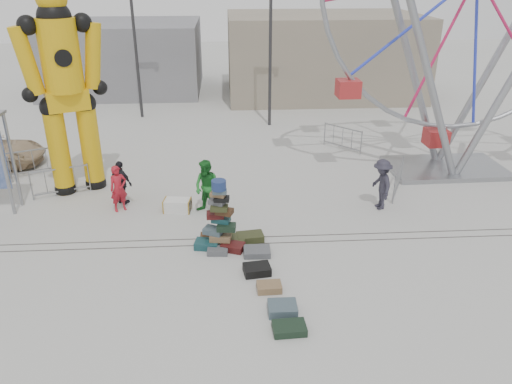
{
  "coord_description": "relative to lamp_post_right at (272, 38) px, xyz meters",
  "views": [
    {
      "loc": [
        0.66,
        -12.6,
        7.78
      ],
      "look_at": [
        1.55,
        1.54,
        1.31
      ],
      "focal_mm": 35.0,
      "sensor_mm": 36.0,
      "label": 1
    }
  ],
  "objects": [
    {
      "name": "row_case_5",
      "position": [
        -1.08,
        -16.46,
        -4.38
      ],
      "size": [
        0.8,
        0.56,
        0.2
      ],
      "primitive_type": "cube",
      "rotation": [
        0.0,
        0.0,
        0.05
      ],
      "color": "black",
      "rests_on": "ground"
    },
    {
      "name": "row_case_2",
      "position": [
        -1.67,
        -14.01,
        -4.36
      ],
      "size": [
        0.8,
        0.63,
        0.24
      ],
      "primitive_type": "cube",
      "rotation": [
        0.0,
        0.0,
        0.14
      ],
      "color": "black",
      "rests_on": "ground"
    },
    {
      "name": "crash_test_dummy",
      "position": [
        -7.97,
        -7.92,
        -0.5
      ],
      "size": [
        2.92,
        1.71,
        7.56
      ],
      "rotation": [
        0.0,
        0.0,
        0.43
      ],
      "color": "black",
      "rests_on": "ground"
    },
    {
      "name": "ground",
      "position": [
        -3.09,
        -13.0,
        -4.48
      ],
      "size": [
        90.0,
        90.0,
        0.0
      ],
      "primitive_type": "plane",
      "color": "#9E9E99",
      "rests_on": "ground"
    },
    {
      "name": "lamp_post_left",
      "position": [
        -7.0,
        2.0,
        0.0
      ],
      "size": [
        1.41,
        0.25,
        8.0
      ],
      "color": "#2D2D30",
      "rests_on": "ground"
    },
    {
      "name": "building_left",
      "position": [
        -9.09,
        9.0,
        -2.28
      ],
      "size": [
        10.0,
        8.0,
        4.4
      ],
      "primitive_type": "cube",
      "color": "gray",
      "rests_on": "ground"
    },
    {
      "name": "building_right",
      "position": [
        3.91,
        7.0,
        -1.98
      ],
      "size": [
        12.0,
        8.0,
        5.0
      ],
      "primitive_type": "cube",
      "color": "gray",
      "rests_on": "ground"
    },
    {
      "name": "pedestrian_red",
      "position": [
        -6.15,
        -9.8,
        -3.66
      ],
      "size": [
        0.71,
        0.64,
        1.64
      ],
      "primitive_type": "imported",
      "rotation": [
        0.0,
        0.0,
        0.52
      ],
      "color": "#A61724",
      "rests_on": "ground"
    },
    {
      "name": "ferris_wheel",
      "position": [
        6.64,
        -6.86,
        2.04
      ],
      "size": [
        11.43,
        2.91,
        13.26
      ],
      "rotation": [
        0.0,
        0.0,
        0.02
      ],
      "color": "gray",
      "rests_on": "ground"
    },
    {
      "name": "row_case_0",
      "position": [
        -1.77,
        -12.18,
        -4.37
      ],
      "size": [
        0.88,
        0.62,
        0.22
      ],
      "primitive_type": "cube",
      "rotation": [
        0.0,
        0.0,
        0.13
      ],
      "color": "#363B1D",
      "rests_on": "ground"
    },
    {
      "name": "barricade_dummy_c",
      "position": [
        -8.52,
        -8.42,
        -3.93
      ],
      "size": [
        1.9,
        0.82,
        1.1
      ],
      "primitive_type": null,
      "rotation": [
        0.0,
        0.0,
        0.37
      ],
      "color": "gray",
      "rests_on": "ground"
    },
    {
      "name": "pedestrian_black",
      "position": [
        -6.15,
        -9.25,
        -3.68
      ],
      "size": [
        1.0,
        0.84,
        1.6
      ],
      "primitive_type": "imported",
      "rotation": [
        0.0,
        0.0,
        2.57
      ],
      "color": "black",
      "rests_on": "ground"
    },
    {
      "name": "track_line_near",
      "position": [
        -3.09,
        -12.4,
        -4.48
      ],
      "size": [
        40.0,
        0.04,
        0.01
      ],
      "primitive_type": "cube",
      "color": "#47443F",
      "rests_on": "ground"
    },
    {
      "name": "row_case_3",
      "position": [
        -1.41,
        -14.82,
        -4.38
      ],
      "size": [
        0.66,
        0.47,
        0.2
      ],
      "primitive_type": "cube",
      "rotation": [
        0.0,
        0.0,
        0.04
      ],
      "color": "olive",
      "rests_on": "ground"
    },
    {
      "name": "steamer_trunk",
      "position": [
        -4.17,
        -10.0,
        -4.27
      ],
      "size": [
        0.98,
        0.65,
        0.43
      ],
      "primitive_type": "cube",
      "rotation": [
        0.0,
        0.0,
        -0.14
      ],
      "color": "silver",
      "rests_on": "ground"
    },
    {
      "name": "barricade_wheel_front",
      "position": [
        3.9,
        -8.99,
        -3.93
      ],
      "size": [
        0.96,
        1.84,
        1.1
      ],
      "primitive_type": null,
      "rotation": [
        0.0,
        0.0,
        1.12
      ],
      "color": "gray",
      "rests_on": "ground"
    },
    {
      "name": "barricade_wheel_back",
      "position": [
        2.9,
        -4.11,
        -3.93
      ],
      "size": [
        1.44,
        1.53,
        1.1
      ],
      "primitive_type": null,
      "rotation": [
        0.0,
        0.0,
        -0.82
      ],
      "color": "gray",
      "rests_on": "ground"
    },
    {
      "name": "pedestrian_green",
      "position": [
        -3.12,
        -10.23,
        -3.53
      ],
      "size": [
        1.18,
        1.14,
        1.91
      ],
      "primitive_type": "imported",
      "rotation": [
        0.0,
        0.0,
        -0.64
      ],
      "color": "#1A6B24",
      "rests_on": "ground"
    },
    {
      "name": "barricade_dummy_b",
      "position": [
        -10.2,
        -6.32,
        -3.93
      ],
      "size": [
        1.9,
        0.83,
        1.1
      ],
      "primitive_type": null,
      "rotation": [
        0.0,
        0.0,
        0.38
      ],
      "color": "gray",
      "rests_on": "ground"
    },
    {
      "name": "suitcase_tower",
      "position": [
        -2.67,
        -12.46,
        -3.87
      ],
      "size": [
        1.64,
        1.37,
        2.18
      ],
      "rotation": [
        0.0,
        0.0,
        -0.23
      ],
      "color": "#18454A",
      "rests_on": "ground"
    },
    {
      "name": "row_case_1",
      "position": [
        -1.61,
        -13.02,
        -4.39
      ],
      "size": [
        0.79,
        0.59,
        0.19
      ],
      "primitive_type": "cube",
      "rotation": [
        0.0,
        0.0,
        -0.01
      ],
      "color": "#57595E",
      "rests_on": "ground"
    },
    {
      "name": "track_line_far",
      "position": [
        -3.09,
        -12.0,
        -4.48
      ],
      "size": [
        40.0,
        0.04,
        0.01
      ],
      "primitive_type": "cube",
      "color": "#47443F",
      "rests_on": "ground"
    },
    {
      "name": "row_case_4",
      "position": [
        -1.16,
        -15.76,
        -4.36
      ],
      "size": [
        0.71,
        0.59,
        0.25
      ],
      "primitive_type": "cube",
      "rotation": [
        0.0,
        0.0,
        -0.01
      ],
      "color": "#455963",
      "rests_on": "ground"
    },
    {
      "name": "pedestrian_grey",
      "position": [
        2.87,
        -10.19,
        -3.58
      ],
      "size": [
        0.78,
        1.22,
        1.8
      ],
      "primitive_type": "imported",
      "rotation": [
        0.0,
        0.0,
        -1.47
      ],
      "color": "#272532",
      "rests_on": "ground"
    },
    {
      "name": "lamp_post_right",
      "position": [
        0.0,
        0.0,
        0.0
      ],
      "size": [
        1.41,
        0.25,
        8.0
      ],
      "color": "#2D2D30",
      "rests_on": "ground"
    }
  ]
}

